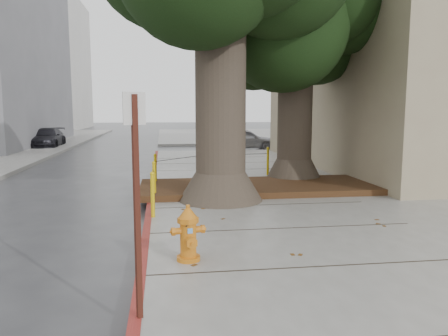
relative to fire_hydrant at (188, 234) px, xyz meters
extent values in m
plane|color=#28282B|center=(1.33, 1.49, -0.55)|extent=(140.00, 140.00, 0.00)
cube|color=slate|center=(7.33, 31.49, -0.48)|extent=(16.00, 20.00, 0.15)
cube|color=maroon|center=(-0.67, 3.99, -0.48)|extent=(0.14, 26.00, 0.16)
cube|color=black|center=(2.23, 5.39, -0.32)|extent=(6.40, 2.60, 0.16)
cube|color=silver|center=(-15.67, 46.49, 6.95)|extent=(12.00, 18.00, 15.00)
cube|color=silver|center=(17.33, 27.49, 3.95)|extent=(10.00, 10.00, 9.00)
cube|color=slate|center=(23.33, 33.49, 5.45)|extent=(12.00, 14.00, 12.00)
cone|color=#4C3F33|center=(1.03, 4.19, -0.05)|extent=(2.04, 2.04, 0.70)
cylinder|color=#4C3F33|center=(1.03, 4.19, 1.98)|extent=(1.20, 1.20, 4.22)
cone|color=#4C3F33|center=(3.63, 6.69, -0.05)|extent=(1.77, 1.77, 0.70)
cylinder|color=#4C3F33|center=(3.63, 6.69, 1.77)|extent=(1.04, 1.04, 3.84)
sphere|color=black|center=(3.63, 6.69, 4.87)|extent=(3.80, 3.80, 3.80)
sphere|color=black|center=(4.73, 7.09, 4.43)|extent=(3.00, 3.00, 3.00)
cylinder|color=gold|center=(-0.57, 2.69, 0.05)|extent=(0.08, 0.08, 0.90)
sphere|color=gold|center=(-0.57, 2.69, 0.50)|extent=(0.09, 0.09, 0.09)
cylinder|color=gold|center=(-0.57, 4.49, 0.05)|extent=(0.08, 0.08, 0.90)
sphere|color=gold|center=(-0.57, 4.49, 0.50)|extent=(0.09, 0.09, 0.09)
cylinder|color=gold|center=(-0.57, 6.29, 0.05)|extent=(0.08, 0.08, 0.90)
sphere|color=gold|center=(-0.57, 6.29, 0.50)|extent=(0.09, 0.09, 0.09)
cylinder|color=gold|center=(0.93, 7.79, 0.05)|extent=(0.08, 0.08, 0.90)
sphere|color=gold|center=(0.93, 7.79, 0.50)|extent=(0.09, 0.09, 0.09)
cylinder|color=gold|center=(3.13, 7.99, 0.05)|extent=(0.08, 0.08, 0.90)
sphere|color=gold|center=(3.13, 7.99, 0.50)|extent=(0.09, 0.09, 0.09)
cylinder|color=black|center=(-0.57, 3.59, 0.32)|extent=(0.02, 1.80, 0.02)
cylinder|color=black|center=(-0.57, 5.39, 0.32)|extent=(0.02, 1.80, 0.02)
cylinder|color=black|center=(0.18, 7.04, 0.32)|extent=(1.51, 1.51, 0.02)
cylinder|color=black|center=(2.03, 7.89, 0.32)|extent=(2.20, 0.22, 0.02)
cylinder|color=orange|center=(0.00, 0.01, -0.37)|extent=(0.40, 0.40, 0.06)
cylinder|color=orange|center=(0.00, 0.01, -0.08)|extent=(0.28, 0.28, 0.54)
cylinder|color=orange|center=(0.00, 0.01, 0.20)|extent=(0.37, 0.37, 0.08)
cone|color=orange|center=(0.00, 0.01, 0.30)|extent=(0.34, 0.34, 0.15)
cylinder|color=orange|center=(0.00, 0.01, 0.40)|extent=(0.07, 0.07, 0.05)
cylinder|color=orange|center=(-0.14, -0.02, 0.05)|extent=(0.17, 0.12, 0.10)
cylinder|color=orange|center=(0.14, 0.03, 0.05)|extent=(0.17, 0.12, 0.10)
cylinder|color=orange|center=(0.02, -0.12, -0.08)|extent=(0.17, 0.17, 0.14)
cube|color=#5999D8|center=(0.02, -0.11, 0.07)|extent=(0.08, 0.02, 0.08)
cube|color=#471911|center=(-0.62, -1.70, 0.77)|extent=(0.07, 0.07, 2.35)
cube|color=silver|center=(-0.62, -1.70, 1.80)|extent=(0.22, 0.11, 0.33)
imported|color=#97969B|center=(4.35, 18.63, 0.06)|extent=(3.65, 1.62, 1.22)
imported|color=maroon|center=(8.94, 20.50, 0.11)|extent=(4.14, 1.73, 1.33)
imported|color=black|center=(-7.28, 21.36, 0.04)|extent=(1.79, 4.17, 1.20)
camera|label=1|loc=(-0.34, -6.17, 1.80)|focal=35.00mm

